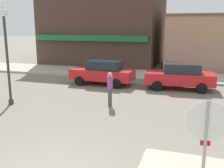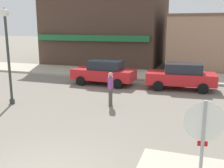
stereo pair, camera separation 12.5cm
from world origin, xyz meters
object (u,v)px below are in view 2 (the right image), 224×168
object	(u,v)px
stop_sign	(203,138)
pedestrian_crossing_near	(110,88)
parked_car_nearest	(104,72)
lamp_post	(7,43)
parked_car_second	(181,76)

from	to	relation	value
stop_sign	pedestrian_crossing_near	size ratio (longest dim) A/B	1.43
stop_sign	parked_car_nearest	xyz separation A→B (m)	(-5.93, 10.41, -0.71)
lamp_post	parked_car_nearest	bearing A→B (deg)	63.26
pedestrian_crossing_near	stop_sign	bearing A→B (deg)	-56.53
parked_car_nearest	stop_sign	bearing A→B (deg)	-60.31
stop_sign	lamp_post	size ratio (longest dim) A/B	0.51
parked_car_second	pedestrian_crossing_near	world-z (taller)	pedestrian_crossing_near
parked_car_second	parked_car_nearest	bearing A→B (deg)	-177.58
parked_car_nearest	parked_car_second	xyz separation A→B (m)	(4.82, 0.20, 0.00)
pedestrian_crossing_near	parked_car_nearest	bearing A→B (deg)	113.76
parked_car_second	pedestrian_crossing_near	size ratio (longest dim) A/B	2.55
stop_sign	pedestrian_crossing_near	world-z (taller)	stop_sign
parked_car_second	lamp_post	bearing A→B (deg)	-143.03
parked_car_nearest	parked_car_second	distance (m)	4.82
lamp_post	parked_car_second	size ratio (longest dim) A/B	1.11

